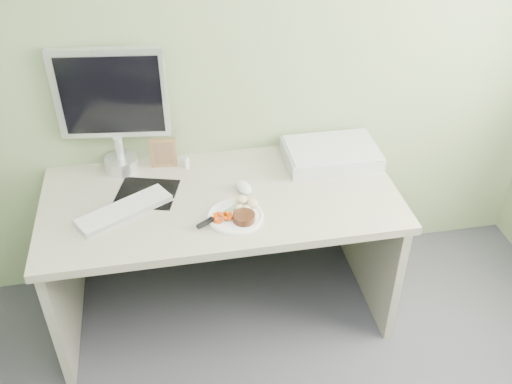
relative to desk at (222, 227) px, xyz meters
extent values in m
plane|color=gray|center=(0.00, 0.38, 0.80)|extent=(3.50, 0.00, 3.50)
cube|color=#BFB8A0|center=(0.00, 0.00, 0.16)|extent=(1.60, 0.75, 0.04)
cube|color=gray|center=(-0.76, 0.00, -0.20)|extent=(0.04, 0.70, 0.69)
cube|color=gray|center=(0.76, 0.00, -0.20)|extent=(0.04, 0.70, 0.69)
cylinder|color=white|center=(0.04, -0.17, 0.19)|extent=(0.24, 0.24, 0.01)
cylinder|color=black|center=(0.07, -0.21, 0.21)|extent=(0.13, 0.13, 0.03)
ellipsoid|color=tan|center=(0.08, -0.11, 0.22)|extent=(0.12, 0.10, 0.05)
cube|color=#DB3C04|center=(-0.02, -0.18, 0.22)|extent=(0.06, 0.06, 0.04)
cube|color=silver|center=(0.00, -0.15, 0.21)|extent=(0.11, 0.08, 0.01)
cube|color=black|center=(-0.09, -0.21, 0.21)|extent=(0.08, 0.06, 0.02)
cube|color=black|center=(-0.33, 0.08, 0.18)|extent=(0.32, 0.29, 0.00)
cube|color=white|center=(-0.43, -0.04, 0.20)|extent=(0.42, 0.31, 0.02)
ellipsoid|color=white|center=(0.11, 0.02, 0.20)|extent=(0.09, 0.12, 0.04)
cube|color=#88613F|center=(-0.24, 0.29, 0.26)|extent=(0.12, 0.03, 0.15)
cylinder|color=white|center=(-0.13, 0.26, 0.21)|extent=(0.02, 0.02, 0.05)
cone|color=#99BFF5|center=(-0.13, 0.26, 0.24)|extent=(0.02, 0.02, 0.02)
cube|color=#B0B3B7|center=(0.57, 0.20, 0.22)|extent=(0.45, 0.30, 0.07)
cylinder|color=silver|center=(-0.44, 0.29, 0.22)|extent=(0.16, 0.16, 0.07)
cylinder|color=silver|center=(-0.44, 0.29, 0.30)|extent=(0.04, 0.04, 0.11)
cube|color=silver|center=(-0.44, 0.32, 0.57)|extent=(0.50, 0.11, 0.42)
cube|color=black|center=(-0.44, 0.30, 0.57)|extent=(0.44, 0.06, 0.37)
camera|label=1|loc=(-0.22, -2.06, 1.71)|focal=40.00mm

